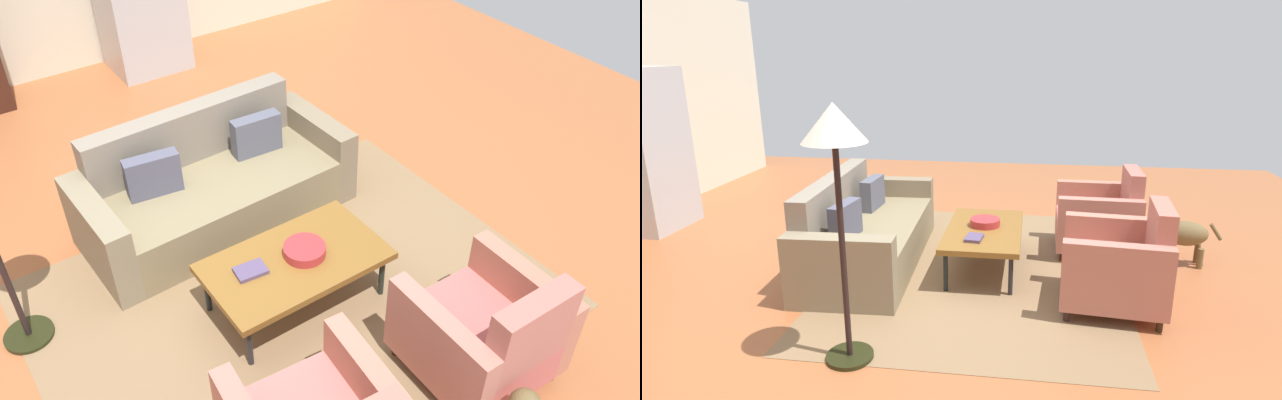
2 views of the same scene
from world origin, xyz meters
TOP-DOWN VIEW (x-y plane):
  - ground_plane at (0.00, 0.00)m, footprint 10.50×10.50m
  - area_rug at (0.41, -0.67)m, footprint 3.40×2.60m
  - couch at (0.40, 0.47)m, footprint 2.14×0.99m
  - coffee_table at (0.41, -0.72)m, footprint 1.20×0.70m
  - armchair_left at (-0.20, -1.89)m, footprint 0.87×0.87m
  - armchair_right at (1.01, -1.89)m, footprint 0.82×0.82m
  - fruit_bowl at (0.49, -0.72)m, footprint 0.29×0.29m
  - book_stack at (0.11, -0.66)m, footprint 0.22×0.16m
  - refrigerator at (1.06, 3.26)m, footprint 0.80×0.73m
  - floor_lamp at (-1.21, 0.04)m, footprint 0.40×0.40m
  - dog at (0.77, -2.59)m, footprint 0.27×0.71m

SIDE VIEW (x-z plane):
  - ground_plane at x=0.00m, z-range 0.00..0.00m
  - area_rug at x=0.41m, z-range 0.00..0.01m
  - couch at x=0.40m, z-range -0.14..0.72m
  - dog at x=0.77m, z-range 0.08..0.55m
  - armchair_left at x=-0.20m, z-range -0.10..0.78m
  - armchair_right at x=1.01m, z-range -0.10..0.78m
  - coffee_table at x=0.41m, z-range 0.17..0.57m
  - book_stack at x=0.11m, z-range 0.41..0.43m
  - fruit_bowl at x=0.49m, z-range 0.41..0.48m
  - refrigerator at x=1.06m, z-range 0.00..1.85m
  - floor_lamp at x=-1.21m, z-range 0.58..2.30m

